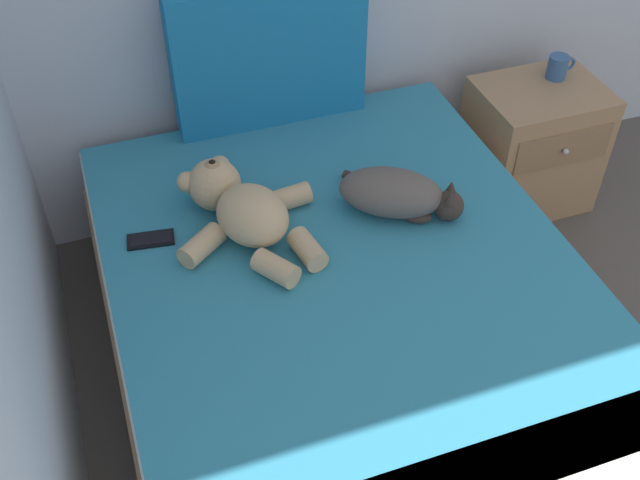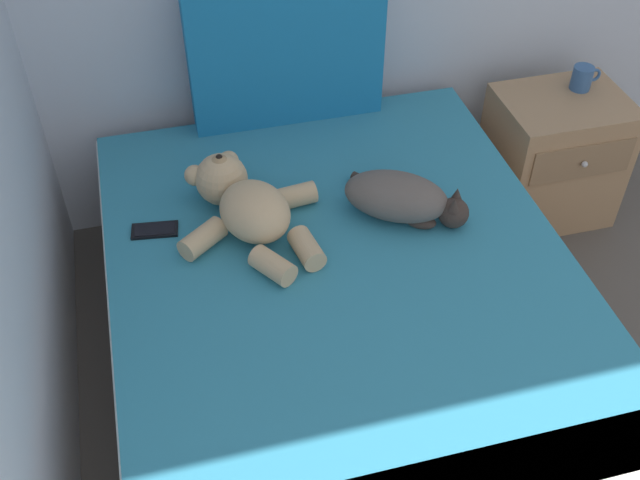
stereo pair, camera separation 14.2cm
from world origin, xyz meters
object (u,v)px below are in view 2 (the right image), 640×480
object	(u,v)px
patterned_cushion	(286,53)
cell_phone	(155,230)
teddy_bear	(245,204)
mug	(583,78)
nightstand	(552,157)
bed	(346,331)
cat	(402,198)

from	to	relation	value
patterned_cushion	cell_phone	size ratio (longest dim) A/B	4.54
teddy_bear	mug	distance (m)	1.47
teddy_bear	nightstand	size ratio (longest dim) A/B	1.06
nightstand	mug	xyz separation A→B (m)	(0.09, 0.07, 0.32)
bed	patterned_cushion	size ratio (longest dim) A/B	2.69
mug	cell_phone	bearing A→B (deg)	-167.48
cat	patterned_cushion	bearing A→B (deg)	109.39
bed	cat	size ratio (longest dim) A/B	4.67
patterned_cushion	cat	xyz separation A→B (m)	(0.23, -0.65, -0.20)
patterned_cushion	mug	world-z (taller)	patterned_cushion
nightstand	mug	distance (m)	0.34
nightstand	mug	size ratio (longest dim) A/B	4.54
teddy_bear	mug	size ratio (longest dim) A/B	4.83
cat	cell_phone	world-z (taller)	cat
cell_phone	mug	distance (m)	1.75
bed	cat	world-z (taller)	cat
cat	mug	size ratio (longest dim) A/B	3.40
mug	nightstand	bearing A→B (deg)	-144.10
teddy_bear	patterned_cushion	bearing A→B (deg)	64.66
bed	teddy_bear	world-z (taller)	teddy_bear
bed	mug	world-z (taller)	mug
cell_phone	mug	xyz separation A→B (m)	(1.70, 0.38, 0.08)
teddy_bear	mug	world-z (taller)	teddy_bear
patterned_cushion	teddy_bear	xyz separation A→B (m)	(-0.27, -0.56, -0.19)
patterned_cushion	cat	distance (m)	0.72
bed	patterned_cushion	bearing A→B (deg)	88.93
mug	bed	bearing A→B (deg)	-147.93
bed	cat	bearing A→B (deg)	42.84
patterned_cushion	nightstand	bearing A→B (deg)	-11.68
bed	cell_phone	xyz separation A→B (m)	(-0.54, 0.35, 0.26)
bed	teddy_bear	size ratio (longest dim) A/B	3.29
patterned_cushion	mug	size ratio (longest dim) A/B	5.91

